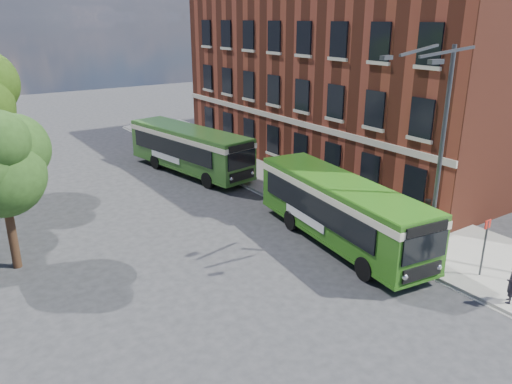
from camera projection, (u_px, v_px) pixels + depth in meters
ground at (305, 274)px, 20.46m from camera, size 120.00×120.00×0.00m
pavement at (310, 189)px, 30.39m from camera, size 6.00×48.00×0.15m
kerb_line at (270, 199)px, 28.79m from camera, size 0.12×48.00×0.01m
brick_office at (354, 62)px, 34.94m from camera, size 12.10×26.00×14.20m
street_lamp at (435, 154)px, 19.88m from camera, size 2.96×2.38×9.00m
bus_stop_sign at (485, 244)px, 19.66m from camera, size 0.35×0.08×2.52m
bus_front at (341, 206)px, 22.68m from camera, size 3.80×10.63×3.02m
bus_rear at (189, 146)px, 33.20m from camera, size 4.25×10.74×3.02m
pedestrian_a at (512, 283)px, 17.92m from camera, size 0.67×0.59×1.55m
pedestrian_b at (425, 215)px, 23.87m from camera, size 1.01×0.92×1.69m
tree_left at (1, 163)px, 19.52m from camera, size 4.00×3.80×6.75m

